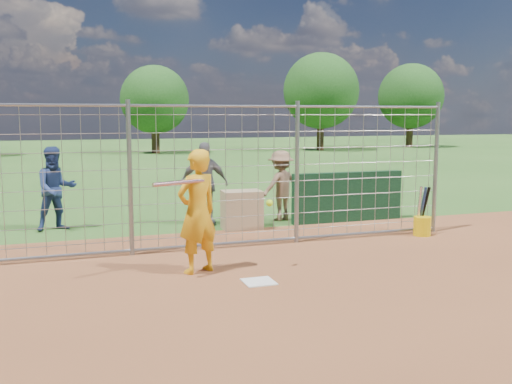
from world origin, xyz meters
name	(u,v)px	position (x,y,z in m)	size (l,w,h in m)	color
ground	(254,279)	(0.00, 0.00, 0.00)	(100.00, 100.00, 0.00)	#2D591E
infield_dirt	(355,363)	(0.00, -3.00, 0.01)	(18.00, 18.00, 0.00)	brown
home_plate	(259,282)	(0.00, -0.20, 0.01)	(0.43, 0.43, 0.02)	silver
dugout_wall	(348,197)	(3.40, 3.60, 0.55)	(2.60, 0.20, 1.10)	#11381E
batter	(197,212)	(-0.69, 0.59, 0.93)	(0.68, 0.44, 1.85)	orange
bystander_a	(56,189)	(-2.70, 4.66, 0.86)	(0.83, 0.65, 1.72)	navy
bystander_b	(204,184)	(0.30, 4.26, 0.89)	(1.05, 0.44, 1.78)	slate
bystander_c	(281,186)	(2.05, 4.21, 0.78)	(1.01, 0.58, 1.57)	brown
equipment_bin	(242,210)	(0.93, 3.55, 0.40)	(0.80, 0.55, 0.80)	tan
equipment_in_play	(202,188)	(-0.67, 0.34, 1.31)	(1.84, 0.41, 0.45)	silver
bucket_with_bats	(422,223)	(4.06, 1.76, 0.25)	(0.34, 0.35, 0.98)	yellow
backstop_fence	(218,178)	(0.00, 2.00, 1.26)	(9.08, 0.08, 2.60)	gray
tree_line	(156,93)	(3.13, 28.13, 3.71)	(44.66, 6.72, 6.48)	#3F2B19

